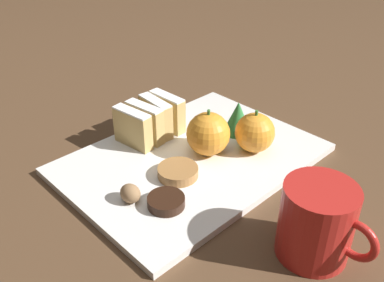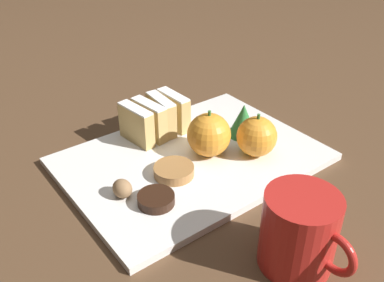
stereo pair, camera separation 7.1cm
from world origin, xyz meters
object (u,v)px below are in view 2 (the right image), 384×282
Objects in this scene: walnut at (122,189)px; chocolate_cookie at (156,199)px; coffee_mug at (300,232)px; orange_near at (209,135)px; orange_far at (257,136)px.

walnut is 0.61× the size of chocolate_cookie.
coffee_mug reaches higher than chocolate_cookie.
coffee_mug is at bearing -13.50° from orange_near.
walnut is at bearing -145.53° from chocolate_cookie.
orange_far reaches higher than walnut.
coffee_mug is at bearing 23.90° from chocolate_cookie.
coffee_mug reaches higher than orange_near.
orange_near is 1.51× the size of chocolate_cookie.
chocolate_cookie is at bearing -68.64° from orange_near.
walnut is at bearing -98.77° from orange_far.
coffee_mug reaches higher than walnut.
walnut is at bearing -153.95° from coffee_mug.
orange_near is at bearing -127.49° from orange_far.
orange_near is 0.65× the size of coffee_mug.
coffee_mug is at bearing 26.05° from walnut.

